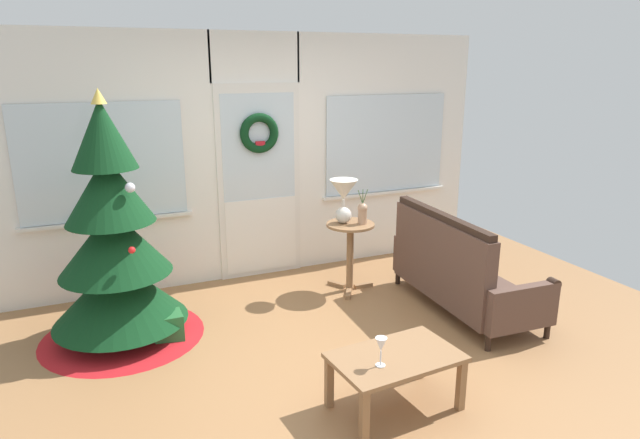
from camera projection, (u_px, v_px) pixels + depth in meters
ground_plane at (342, 361)px, 4.34m from camera, size 6.76×6.76×0.00m
back_wall_with_door at (258, 158)px, 5.82m from camera, size 5.20×0.19×2.55m
christmas_tree at (115, 254)px, 4.53m from camera, size 1.35×1.35×2.06m
settee_sofa at (457, 272)px, 5.13m from camera, size 0.79×1.66×0.96m
side_table at (350, 243)px, 5.56m from camera, size 0.50×0.48×0.71m
table_lamp at (344, 195)px, 5.44m from camera, size 0.28×0.28×0.44m
flower_vase at (362, 212)px, 5.46m from camera, size 0.11×0.10×0.35m
coffee_table at (396, 363)px, 3.66m from camera, size 0.88×0.58×0.39m
wine_glass at (381, 346)px, 3.48m from camera, size 0.08×0.08×0.20m
gift_box at (168, 327)px, 4.63m from camera, size 0.24×0.22×0.24m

